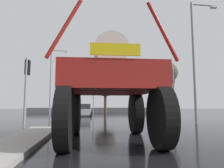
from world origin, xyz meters
TOP-DOWN VIEW (x-y plane):
  - ground_plane at (0.00, 18.00)m, footprint 120.00×120.00m
  - median_island at (-3.69, 4.48)m, footprint 1.51×9.51m
  - oversize_sprayer at (-0.54, 5.19)m, footprint 4.09×5.70m
  - sedan_ahead at (-1.73, 24.09)m, footprint 2.01×4.17m
  - traffic_signal_near_left at (-4.79, 9.17)m, footprint 0.24×0.54m
  - traffic_signal_near_right at (3.81, 9.18)m, footprint 0.24×0.54m
  - traffic_signal_far_left at (5.08, 25.74)m, footprint 0.24×0.55m
  - traffic_signal_far_right at (-0.52, 25.73)m, footprint 0.24×0.55m
  - streetlight_near_right at (6.55, 11.20)m, footprint 2.15×0.24m
  - streetlight_far_left at (-6.05, 24.74)m, footprint 2.18×0.24m
  - bare_tree_right at (7.79, 20.71)m, footprint 3.32×3.32m
  - bare_tree_far_center at (1.57, 30.66)m, footprint 3.43×3.43m
  - roadside_barrier at (0.00, 35.80)m, footprint 24.44×0.24m

SIDE VIEW (x-z plane):
  - ground_plane at x=0.00m, z-range 0.00..0.00m
  - median_island at x=-3.69m, z-range 0.00..0.15m
  - roadside_barrier at x=0.00m, z-range 0.00..0.90m
  - sedan_ahead at x=-1.73m, z-range -0.05..1.47m
  - oversize_sprayer at x=-0.54m, z-range -0.25..4.33m
  - traffic_signal_near_right at x=3.81m, z-range 0.83..4.45m
  - traffic_signal_far_left at x=5.08m, z-range 0.83..4.47m
  - traffic_signal_far_right at x=-0.52m, z-range 0.87..4.66m
  - traffic_signal_near_left at x=-4.79m, z-range 0.92..4.92m
  - bare_tree_far_center at x=1.57m, z-range 1.37..7.11m
  - streetlight_far_left at x=-6.05m, z-range 0.49..9.32m
  - streetlight_near_right at x=6.55m, z-range 0.49..9.62m
  - bare_tree_right at x=7.79m, z-range 1.88..8.58m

